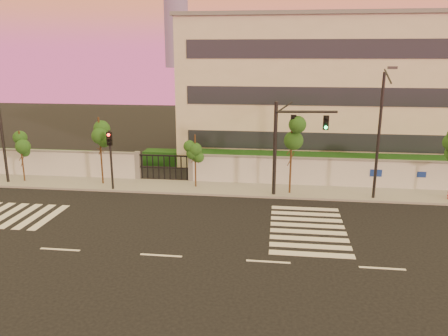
{
  "coord_description": "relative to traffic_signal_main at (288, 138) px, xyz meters",
  "views": [
    {
      "loc": [
        5.31,
        -18.18,
        9.16
      ],
      "look_at": [
        2.2,
        6.0,
        2.75
      ],
      "focal_mm": 35.0,
      "sensor_mm": 36.0,
      "label": 1
    }
  ],
  "objects": [
    {
      "name": "traffic_signal_main",
      "position": [
        0.0,
        0.0,
        0.0
      ],
      "size": [
        3.94,
        0.57,
        6.24
      ],
      "rotation": [
        0.0,
        0.0,
        0.11
      ],
      "color": "black",
      "rests_on": "ground"
    },
    {
      "name": "traffic_signal_secondary",
      "position": [
        -11.78,
        -0.24,
        -1.26
      ],
      "size": [
        0.33,
        0.33,
        4.22
      ],
      "rotation": [
        0.0,
        0.0,
        0.09
      ],
      "color": "black",
      "rests_on": "ground"
    },
    {
      "name": "street_tree_e",
      "position": [
        0.29,
        0.46,
        -0.17
      ],
      "size": [
        1.63,
        1.3,
        5.13
      ],
      "color": "#382314",
      "rests_on": "ground"
    },
    {
      "name": "streetlight_east",
      "position": [
        5.61,
        -0.09,
        0.64
      ],
      "size": [
        0.51,
        2.04,
        8.47
      ],
      "color": "black",
      "rests_on": "ground"
    },
    {
      "name": "street_tree_d",
      "position": [
        -6.21,
        1.07,
        -1.12
      ],
      "size": [
        1.33,
        1.06,
        3.83
      ],
      "color": "#382314",
      "rests_on": "ground"
    },
    {
      "name": "institutional_building",
      "position": [
        3.15,
        12.48,
        2.21
      ],
      "size": [
        24.4,
        12.4,
        12.25
      ],
      "color": "beige",
      "rests_on": "ground"
    },
    {
      "name": "perimeter_wall",
      "position": [
        -5.75,
        2.49,
        -2.87
      ],
      "size": [
        60.0,
        0.36,
        2.2
      ],
      "color": "silver",
      "rests_on": "ground"
    },
    {
      "name": "ground",
      "position": [
        -5.85,
        -9.51,
        -3.94
      ],
      "size": [
        120.0,
        120.0,
        0.0
      ],
      "primitive_type": "plane",
      "color": "black",
      "rests_on": "ground"
    },
    {
      "name": "street_tree_c",
      "position": [
        -12.95,
        0.97,
        -0.33
      ],
      "size": [
        1.44,
        1.14,
        4.91
      ],
      "color": "#382314",
      "rests_on": "ground"
    },
    {
      "name": "hedge_row",
      "position": [
        -4.69,
        5.23,
        -3.12
      ],
      "size": [
        41.0,
        4.25,
        1.8
      ],
      "color": "black",
      "rests_on": "ground"
    },
    {
      "name": "road_markings",
      "position": [
        -7.43,
        -5.75,
        -3.93
      ],
      "size": [
        57.0,
        7.62,
        0.02
      ],
      "color": "silver",
      "rests_on": "ground"
    },
    {
      "name": "sidewalk",
      "position": [
        -5.85,
        0.99,
        -3.87
      ],
      "size": [
        60.0,
        3.0,
        0.15
      ],
      "primitive_type": "cube",
      "color": "gray",
      "rests_on": "ground"
    },
    {
      "name": "street_tree_b",
      "position": [
        -18.92,
        0.89,
        -1.11
      ],
      "size": [
        1.32,
        1.05,
        3.84
      ],
      "color": "#382314",
      "rests_on": "ground"
    }
  ]
}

